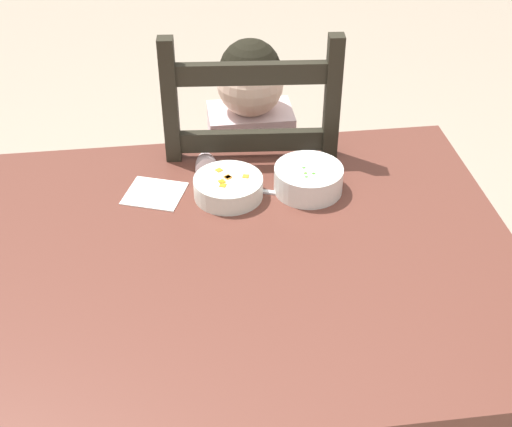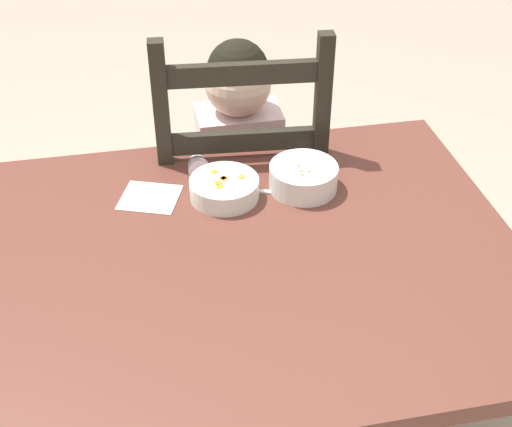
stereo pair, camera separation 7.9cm
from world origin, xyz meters
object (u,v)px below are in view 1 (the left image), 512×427
object	(u,v)px
dining_chair	(250,204)
dining_table	(239,290)
child_figure	(252,158)
bowl_of_carrots	(226,187)
bowl_of_peas	(308,179)
spoon	(247,189)

from	to	relation	value
dining_chair	dining_table	bearing A→B (deg)	-99.66
child_figure	bowl_of_carrots	xyz separation A→B (m)	(-0.09, -0.29, 0.11)
bowl_of_carrots	child_figure	bearing A→B (deg)	72.25
dining_table	child_figure	world-z (taller)	child_figure
child_figure	bowl_of_peas	bearing A→B (deg)	-72.26
bowl_of_peas	dining_chair	bearing A→B (deg)	108.54
dining_table	child_figure	xyz separation A→B (m)	(0.09, 0.49, 0.02)
dining_chair	bowl_of_carrots	xyz separation A→B (m)	(-0.09, -0.29, 0.27)
spoon	bowl_of_peas	bearing A→B (deg)	-6.92
dining_chair	bowl_of_peas	size ratio (longest dim) A/B	6.53
dining_chair	bowl_of_peas	xyz separation A→B (m)	(0.10, -0.29, 0.28)
child_figure	bowl_of_carrots	bearing A→B (deg)	-107.75
bowl_of_carrots	spoon	world-z (taller)	bowl_of_carrots
dining_table	dining_chair	bearing A→B (deg)	80.34
bowl_of_peas	bowl_of_carrots	xyz separation A→B (m)	(-0.19, 0.00, -0.01)
bowl_of_peas	dining_table	bearing A→B (deg)	-132.20
dining_chair	child_figure	distance (m)	0.15
spoon	child_figure	bearing A→B (deg)	80.91
dining_chair	bowl_of_peas	distance (m)	0.41
dining_chair	bowl_of_peas	bearing A→B (deg)	-71.46
bowl_of_peas	bowl_of_carrots	world-z (taller)	bowl_of_peas
child_figure	dining_chair	bearing A→B (deg)	167.82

